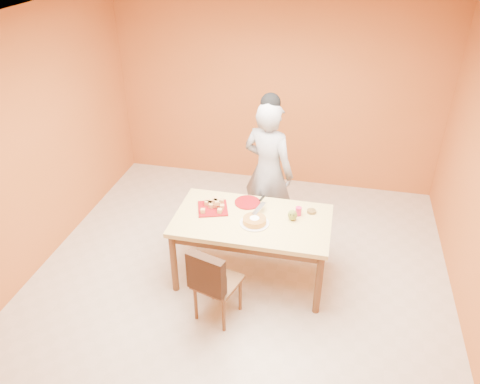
% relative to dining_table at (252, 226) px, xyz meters
% --- Properties ---
extents(floor, '(5.00, 5.00, 0.00)m').
position_rel_dining_table_xyz_m(floor, '(-0.12, -0.27, -0.67)').
color(floor, beige).
rests_on(floor, ground).
extents(ceiling, '(5.00, 5.00, 0.00)m').
position_rel_dining_table_xyz_m(ceiling, '(-0.12, -0.27, 2.03)').
color(ceiling, silver).
rests_on(ceiling, wall_back).
extents(wall_back, '(4.50, 0.00, 4.50)m').
position_rel_dining_table_xyz_m(wall_back, '(-0.12, 2.23, 0.68)').
color(wall_back, '#C3642D').
rests_on(wall_back, floor).
extents(wall_left, '(0.00, 5.00, 5.00)m').
position_rel_dining_table_xyz_m(wall_left, '(-2.37, -0.27, 0.68)').
color(wall_left, '#C3642D').
rests_on(wall_left, floor).
extents(dining_table, '(1.60, 0.90, 0.76)m').
position_rel_dining_table_xyz_m(dining_table, '(0.00, 0.00, 0.00)').
color(dining_table, '#E9CE7A').
rests_on(dining_table, floor).
extents(dining_chair, '(0.50, 0.56, 0.86)m').
position_rel_dining_table_xyz_m(dining_chair, '(-0.21, -0.65, -0.22)').
color(dining_chair, brown).
rests_on(dining_chair, floor).
extents(pastry_pile, '(0.28, 0.28, 0.09)m').
position_rel_dining_table_xyz_m(pastry_pile, '(-0.44, 0.08, 0.16)').
color(pastry_pile, '#E4B461').
rests_on(pastry_pile, pastry_platter).
extents(person, '(0.74, 0.62, 1.74)m').
position_rel_dining_table_xyz_m(person, '(0.02, 0.83, 0.20)').
color(person, gray).
rests_on(person, floor).
extents(pastry_platter, '(0.39, 0.39, 0.02)m').
position_rel_dining_table_xyz_m(pastry_platter, '(-0.44, 0.08, 0.10)').
color(pastry_platter, maroon).
rests_on(pastry_platter, dining_table).
extents(red_dinner_plate, '(0.34, 0.34, 0.02)m').
position_rel_dining_table_xyz_m(red_dinner_plate, '(-0.11, 0.28, 0.10)').
color(red_dinner_plate, maroon).
rests_on(red_dinner_plate, dining_table).
extents(white_cake_plate, '(0.38, 0.38, 0.01)m').
position_rel_dining_table_xyz_m(white_cake_plate, '(0.04, -0.08, 0.10)').
color(white_cake_plate, white).
rests_on(white_cake_plate, dining_table).
extents(sponge_cake, '(0.26, 0.26, 0.05)m').
position_rel_dining_table_xyz_m(sponge_cake, '(0.04, -0.08, 0.13)').
color(sponge_cake, gold).
rests_on(sponge_cake, white_cake_plate).
extents(cake_server, '(0.11, 0.27, 0.01)m').
position_rel_dining_table_xyz_m(cake_server, '(0.05, 0.10, 0.17)').
color(cake_server, silver).
rests_on(cake_server, sponge_cake).
extents(egg_ornament, '(0.10, 0.08, 0.12)m').
position_rel_dining_table_xyz_m(egg_ornament, '(0.40, 0.07, 0.15)').
color(egg_ornament, olive).
rests_on(egg_ornament, dining_table).
extents(magenta_glass, '(0.07, 0.07, 0.09)m').
position_rel_dining_table_xyz_m(magenta_glass, '(0.45, 0.17, 0.14)').
color(magenta_glass, '#CD1E50').
rests_on(magenta_glass, dining_table).
extents(checker_tin, '(0.11, 0.11, 0.03)m').
position_rel_dining_table_xyz_m(checker_tin, '(0.58, 0.25, 0.11)').
color(checker_tin, '#38240F').
rests_on(checker_tin, dining_table).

